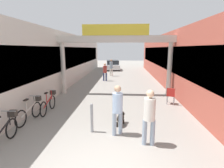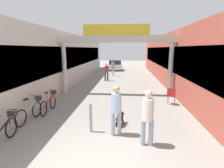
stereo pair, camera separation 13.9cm
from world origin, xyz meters
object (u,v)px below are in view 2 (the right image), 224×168
cafe_chair_red_nearer (171,95)px  parked_car_white (115,65)px  pedestrian_carrying_crate (106,71)px  pedestrian_elderly_walking (113,66)px  pedestrian_with_dog (116,107)px  pedestrian_companion (148,114)px  bicycle_red_third (49,102)px  bollard_post_metal (91,117)px  bicycle_silver_second (31,110)px  dog_on_leash (120,118)px  bicycle_black_nearest (4,130)px

cafe_chair_red_nearer → parked_car_white: bearing=104.9°
pedestrian_carrying_crate → pedestrian_elderly_walking: (0.36, 2.88, 0.12)m
parked_car_white → pedestrian_with_dog: bearing=-85.8°
pedestrian_with_dog → cafe_chair_red_nearer: (2.67, 3.49, -0.45)m
pedestrian_companion → bicycle_red_third: size_ratio=1.03×
pedestrian_carrying_crate → cafe_chair_red_nearer: (4.18, -6.55, -0.38)m
pedestrian_companion → pedestrian_elderly_walking: size_ratio=0.97×
pedestrian_with_dog → bollard_post_metal: bearing=172.2°
bollard_post_metal → cafe_chair_red_nearer: size_ratio=1.18×
pedestrian_with_dog → pedestrian_carrying_crate: 10.15m
pedestrian_companion → bicycle_silver_second: 4.80m
dog_on_leash → pedestrian_elderly_walking: bearing=95.8°
pedestrian_elderly_walking → pedestrian_carrying_crate: bearing=-97.2°
pedestrian_with_dog → bicycle_black_nearest: bearing=-165.7°
parked_car_white → pedestrian_elderly_walking: bearing=-87.8°
pedestrian_companion → pedestrian_elderly_walking: pedestrian_elderly_walking is taller
bollard_post_metal → parked_car_white: bearing=91.4°
bicycle_red_third → cafe_chair_red_nearer: size_ratio=1.90×
bicycle_black_nearest → bicycle_red_third: (0.16, 2.88, 0.00)m
bicycle_black_nearest → dog_on_leash: bearing=25.2°
pedestrian_elderly_walking → bicycle_black_nearest: bearing=-99.4°
dog_on_leash → bicycle_black_nearest: bicycle_black_nearest is taller
pedestrian_elderly_walking → bicycle_silver_second: (-2.41, -12.00, -0.59)m
bicycle_black_nearest → parked_car_white: bearing=84.0°
cafe_chair_red_nearer → bicycle_red_third: bearing=-165.9°
pedestrian_companion → cafe_chair_red_nearer: 4.45m
pedestrian_with_dog → bicycle_silver_second: bearing=165.5°
pedestrian_elderly_walking → bollard_post_metal: bearing=-88.9°
pedestrian_companion → dog_on_leash: size_ratio=2.60×
pedestrian_elderly_walking → bicycle_red_third: (-2.12, -10.92, -0.59)m
bicycle_silver_second → parked_car_white: parked_car_white is taller
bollard_post_metal → dog_on_leash: bearing=33.3°
pedestrian_companion → dog_on_leash: bearing=122.2°
bicycle_silver_second → pedestrian_elderly_walking: bearing=78.6°
pedestrian_companion → dog_on_leash: (-0.87, 1.38, -0.71)m
bicycle_silver_second → bollard_post_metal: (2.65, -0.80, 0.10)m
dog_on_leash → parked_car_white: size_ratio=0.16×
pedestrian_carrying_crate → parked_car_white: pedestrian_carrying_crate is taller
bicycle_black_nearest → bicycle_silver_second: same height
bicycle_black_nearest → cafe_chair_red_nearer: bearing=35.6°
bollard_post_metal → parked_car_white: 18.51m
pedestrian_companion → cafe_chair_red_nearer: (1.70, 4.08, -0.46)m
bicycle_silver_second → bicycle_red_third: (0.30, 1.08, 0.00)m
pedestrian_with_dog → pedestrian_companion: (0.97, -0.59, 0.01)m
parked_car_white → cafe_chair_red_nearer: bearing=-75.1°
dog_on_leash → bicycle_red_third: (-3.36, 1.22, 0.15)m
bicycle_black_nearest → parked_car_white: size_ratio=0.40×
pedestrian_carrying_crate → parked_car_white: (0.14, 8.59, -0.27)m
pedestrian_carrying_crate → parked_car_white: 8.59m
dog_on_leash → cafe_chair_red_nearer: 3.74m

